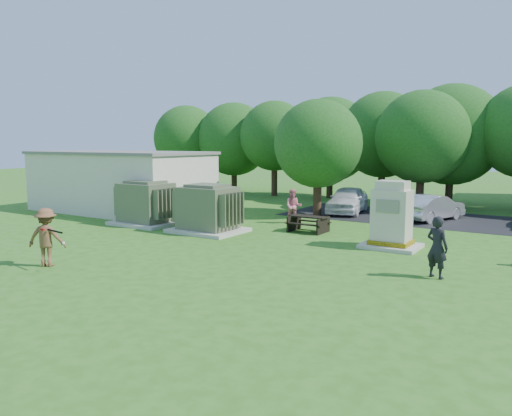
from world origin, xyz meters
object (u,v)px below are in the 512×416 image
Objects in this scene: transformer_right at (208,210)px; transformer_left at (146,204)px; car_silver_a at (432,207)px; person_by_generator at (437,247)px; batter at (47,237)px; car_white at (348,200)px; person_at_picnic at (293,206)px; picnic_table at (308,222)px; generator_cabinet at (392,219)px.

transformer_left is at bearing 180.00° from transformer_right.
transformer_left is at bearing 56.72° from car_silver_a.
person_by_generator is at bearing -12.62° from transformer_right.
person_by_generator is (10.56, 5.20, -0.02)m from batter.
transformer_left is 0.77× the size of car_silver_a.
person_by_generator is at bearing 122.83° from car_silver_a.
person_at_picnic is at bearing -109.26° from car_white.
generator_cabinet is at bearing -17.81° from picnic_table.
picnic_table is 0.91× the size of person_by_generator.
picnic_table is at bearing -15.00° from person_by_generator.
person_at_picnic is (-5.67, 2.91, -0.25)m from generator_cabinet.
person_by_generator reaches higher than picnic_table.
car_white is at bearing 72.45° from transformer_right.
batter is at bearing 46.91° from person_by_generator.
transformer_left is 13.96m from person_by_generator.
generator_cabinet is (11.39, 1.07, 0.11)m from transformer_left.
transformer_left is at bearing -95.73° from batter.
generator_cabinet is 0.63× the size of car_silver_a.
car_silver_a is (3.69, 6.27, 0.21)m from picnic_table.
car_silver_a is at bearing 92.71° from generator_cabinet.
car_white reaches higher than car_silver_a.
person_by_generator is 0.46× the size of car_silver_a.
person_at_picnic is at bearing 63.07° from transformer_right.
transformer_left reaches higher than batter.
transformer_right is at bearing -172.11° from generator_cabinet.
generator_cabinet is at bearing -52.38° from person_at_picnic.
transformer_left reaches higher than person_at_picnic.
person_at_picnic is 7.07m from car_silver_a.
person_at_picnic is 4.86m from car_white.
car_white is 4.56m from car_silver_a.
car_white is at bearing -130.43° from batter.
transformer_left is 1.85× the size of picnic_table.
person_at_picnic is at bearing 34.82° from transformer_left.
person_by_generator is 11.23m from car_silver_a.
generator_cabinet is 4.10m from person_by_generator.
batter is 16.56m from car_white.
generator_cabinet is 11.81m from batter.
person_by_generator is at bearing -35.69° from picnic_table.
transformer_right is 1.81× the size of person_at_picnic.
batter is at bearing -127.53° from person_at_picnic.
picnic_table is at bearing -141.86° from batter.
car_silver_a is at bearing -55.15° from person_by_generator.
generator_cabinet is 1.52× the size of picnic_table.
car_silver_a is at bearing 49.66° from transformer_right.
picnic_table is 10.66m from batter.
generator_cabinet is (7.69, 1.07, 0.11)m from transformer_right.
transformer_left is 11.44m from generator_cabinet.
person_by_generator is at bearing -54.27° from generator_cabinet.
transformer_right is at bearing 0.00° from transformer_left.
generator_cabinet reaches higher than person_at_picnic.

